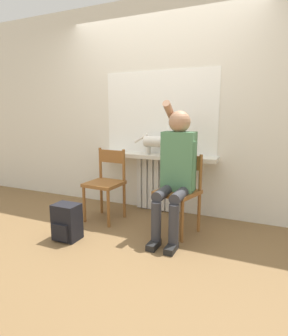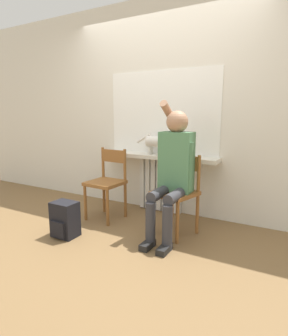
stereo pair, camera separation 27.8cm
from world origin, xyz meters
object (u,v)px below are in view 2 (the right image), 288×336
(chair_left, at_px, (107,182))
(backpack, at_px, (65,220))
(cat, at_px, (159,142))
(chair_right, at_px, (177,192))
(person, at_px, (173,167))

(chair_left, distance_m, backpack, 0.73)
(cat, relative_size, backpack, 1.41)
(cat, distance_m, backpack, 1.46)
(chair_right, height_order, cat, cat)
(chair_left, height_order, chair_right, same)
(chair_right, bearing_deg, backpack, -130.47)
(person, bearing_deg, cat, 128.59)
(chair_right, xyz_separation_m, cat, (-0.44, 0.44, 0.47))
(cat, xyz_separation_m, backpack, (-0.56, -1.11, -0.75))
(chair_right, xyz_separation_m, person, (-0.01, -0.09, 0.29))
(backpack, bearing_deg, person, 30.36)
(person, height_order, backpack, person)
(chair_left, relative_size, cat, 1.62)
(chair_left, distance_m, cat, 0.81)
(chair_left, height_order, cat, cat)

